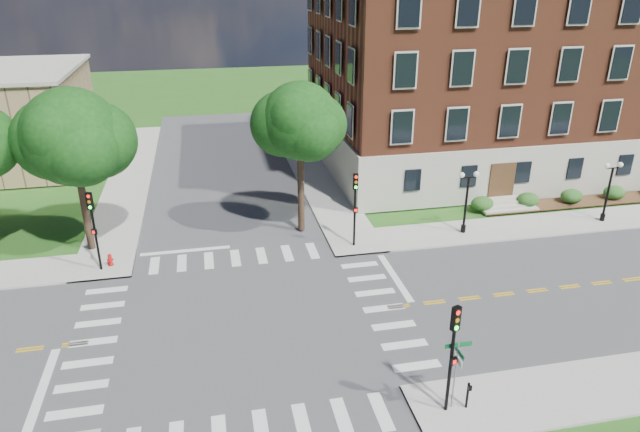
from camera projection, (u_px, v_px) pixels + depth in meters
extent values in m
plane|color=#295B19|center=(245.00, 324.00, 28.35)|extent=(160.00, 160.00, 0.00)
cube|color=#3D3D3F|center=(245.00, 324.00, 28.35)|extent=(90.00, 12.00, 0.01)
cube|color=#3D3D3F|center=(245.00, 324.00, 28.35)|extent=(12.00, 90.00, 0.01)
cube|color=#9E9B93|center=(568.00, 222.00, 39.55)|extent=(34.00, 3.50, 0.12)
cube|color=#9E9B93|center=(311.00, 168.00, 50.41)|extent=(3.50, 34.00, 0.12)
cube|color=#9E9B93|center=(129.00, 180.00, 47.53)|extent=(3.50, 34.00, 0.12)
cube|color=silver|center=(395.00, 277.00, 32.68)|extent=(0.40, 5.50, 0.00)
cube|color=#B3B09E|center=(489.00, 137.00, 51.66)|extent=(30.00, 20.00, 4.20)
cube|color=brown|center=(500.00, 45.00, 48.45)|extent=(29.55, 19.70, 11.80)
cube|color=#472D19|center=(502.00, 181.00, 42.07)|extent=(2.00, 0.10, 2.80)
cylinder|color=black|center=(86.00, 216.00, 34.94)|extent=(0.44, 0.44, 4.34)
sphere|color=#0F3911|center=(72.00, 137.00, 32.93)|extent=(5.73, 5.73, 5.73)
cylinder|color=black|center=(301.00, 195.00, 37.38)|extent=(0.44, 0.44, 4.98)
sphere|color=#0F3911|center=(300.00, 121.00, 35.40)|extent=(4.91, 4.91, 4.91)
cylinder|color=black|center=(450.00, 371.00, 21.98)|extent=(0.14, 0.14, 3.80)
cube|color=black|center=(456.00, 318.00, 21.02)|extent=(0.38, 0.32, 1.00)
cylinder|color=red|center=(458.00, 313.00, 20.77)|extent=(0.19, 0.11, 0.18)
cylinder|color=orange|center=(457.00, 320.00, 20.90)|extent=(0.19, 0.11, 0.18)
cylinder|color=#19E533|center=(456.00, 328.00, 21.04)|extent=(0.19, 0.11, 0.18)
cube|color=black|center=(453.00, 361.00, 21.58)|extent=(0.32, 0.22, 0.30)
cylinder|color=black|center=(355.00, 218.00, 35.44)|extent=(0.14, 0.14, 3.80)
cube|color=black|center=(356.00, 181.00, 34.48)|extent=(0.35, 0.26, 1.00)
cylinder|color=red|center=(356.00, 177.00, 34.23)|extent=(0.19, 0.08, 0.18)
cylinder|color=orange|center=(356.00, 182.00, 34.36)|extent=(0.19, 0.08, 0.18)
cylinder|color=#19E533|center=(356.00, 187.00, 34.49)|extent=(0.19, 0.08, 0.18)
cube|color=black|center=(356.00, 210.00, 35.04)|extent=(0.31, 0.16, 0.30)
cylinder|color=black|center=(96.00, 240.00, 32.55)|extent=(0.14, 0.14, 3.80)
cube|color=black|center=(90.00, 201.00, 31.59)|extent=(0.38, 0.32, 1.00)
cylinder|color=red|center=(88.00, 196.00, 31.34)|extent=(0.19, 0.11, 0.18)
cylinder|color=orange|center=(89.00, 202.00, 31.47)|extent=(0.19, 0.11, 0.18)
cylinder|color=#19E533|center=(90.00, 207.00, 31.60)|extent=(0.19, 0.11, 0.18)
cube|color=black|center=(94.00, 232.00, 32.14)|extent=(0.32, 0.22, 0.30)
cylinder|color=black|center=(463.00, 229.00, 37.89)|extent=(0.32, 0.32, 0.50)
cylinder|color=black|center=(466.00, 206.00, 37.23)|extent=(0.16, 0.16, 3.80)
cube|color=black|center=(469.00, 178.00, 36.45)|extent=(1.00, 0.06, 0.06)
sphere|color=white|center=(462.00, 175.00, 36.28)|extent=(0.36, 0.36, 0.36)
sphere|color=white|center=(476.00, 174.00, 36.47)|extent=(0.36, 0.36, 0.36)
cylinder|color=black|center=(602.00, 217.00, 39.62)|extent=(0.32, 0.32, 0.50)
cylinder|color=black|center=(607.00, 195.00, 38.96)|extent=(0.16, 0.16, 3.80)
cube|color=black|center=(613.00, 168.00, 38.18)|extent=(1.00, 0.06, 0.06)
sphere|color=white|center=(607.00, 166.00, 38.01)|extent=(0.36, 0.36, 0.36)
sphere|color=white|center=(620.00, 165.00, 38.19)|extent=(0.36, 0.36, 0.36)
cylinder|color=gray|center=(455.00, 376.00, 22.27)|extent=(0.07, 0.07, 3.10)
cube|color=#0B5A2B|center=(458.00, 345.00, 21.69)|extent=(1.10, 0.03, 0.20)
cube|color=#0B5A2B|center=(458.00, 350.00, 21.79)|extent=(0.03, 1.10, 0.20)
cube|color=silver|center=(458.00, 360.00, 21.98)|extent=(0.03, 0.75, 0.25)
cylinder|color=black|center=(467.00, 395.00, 22.62)|extent=(0.10, 0.10, 1.20)
cube|color=black|center=(470.00, 388.00, 22.33)|extent=(0.14, 0.08, 0.22)
cylinder|color=#B50F0D|center=(111.00, 264.00, 33.72)|extent=(0.32, 0.32, 0.10)
cylinder|color=#B50F0D|center=(110.00, 261.00, 33.62)|extent=(0.22, 0.22, 0.60)
sphere|color=#B50F0D|center=(110.00, 256.00, 33.49)|extent=(0.24, 0.24, 0.24)
cylinder|color=#B50F0D|center=(110.00, 260.00, 33.59)|extent=(0.35, 0.12, 0.12)
cylinder|color=#B50F0D|center=(110.00, 260.00, 33.59)|extent=(0.12, 0.35, 0.12)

